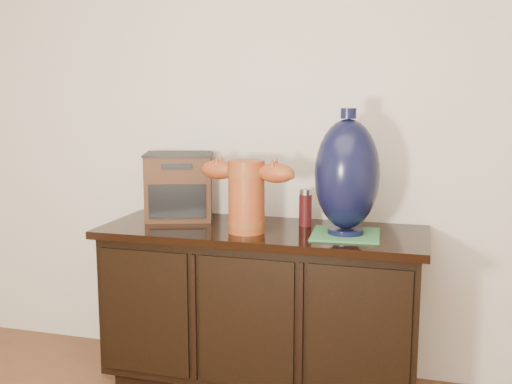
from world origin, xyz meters
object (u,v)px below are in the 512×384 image
(tv_radio, at_px, (179,186))
(spray_can, at_px, (305,208))
(terracotta_vessel, at_px, (246,192))
(lamp_base, at_px, (347,175))
(sideboard, at_px, (262,307))

(tv_radio, height_order, spray_can, tv_radio)
(terracotta_vessel, distance_m, lamp_base, 0.44)
(lamp_base, bearing_deg, tv_radio, 170.39)
(lamp_base, bearing_deg, sideboard, 174.75)
(tv_radio, relative_size, lamp_base, 0.73)
(sideboard, xyz_separation_m, terracotta_vessel, (-0.04, -0.10, 0.55))
(terracotta_vessel, distance_m, spray_can, 0.31)
(spray_can, bearing_deg, sideboard, -149.68)
(terracotta_vessel, xyz_separation_m, lamp_base, (0.42, 0.06, 0.08))
(terracotta_vessel, xyz_separation_m, spray_can, (0.22, 0.20, -0.09))
(sideboard, height_order, spray_can, spray_can)
(sideboard, distance_m, spray_can, 0.50)
(tv_radio, bearing_deg, terracotta_vessel, -45.31)
(tv_radio, distance_m, spray_can, 0.63)
(terracotta_vessel, relative_size, lamp_base, 0.85)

